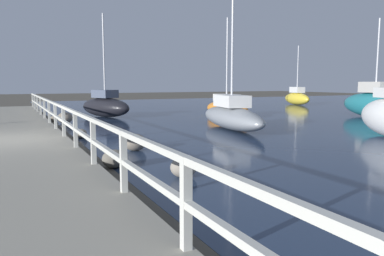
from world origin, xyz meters
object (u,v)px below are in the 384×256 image
(sailboat_gray, at_px, (231,116))
(sailboat_black, at_px, (105,106))
(sailboat_teal, at_px, (375,103))
(sailboat_orange, at_px, (227,107))
(sailboat_yellow, at_px, (297,98))

(sailboat_gray, relative_size, sailboat_black, 1.21)
(sailboat_gray, distance_m, sailboat_black, 8.81)
(sailboat_teal, bearing_deg, sailboat_gray, -160.81)
(sailboat_orange, distance_m, sailboat_black, 7.05)
(sailboat_gray, xyz_separation_m, sailboat_yellow, (14.94, 12.64, 0.07))
(sailboat_teal, bearing_deg, sailboat_black, 166.31)
(sailboat_teal, xyz_separation_m, sailboat_yellow, (4.94, 11.86, -0.17))
(sailboat_black, bearing_deg, sailboat_gray, -89.62)
(sailboat_orange, relative_size, sailboat_black, 0.96)
(sailboat_yellow, bearing_deg, sailboat_orange, -132.74)
(sailboat_teal, height_order, sailboat_black, sailboat_black)
(sailboat_yellow, relative_size, sailboat_orange, 0.93)
(sailboat_yellow, bearing_deg, sailboat_gray, -124.58)
(sailboat_yellow, height_order, sailboat_orange, sailboat_orange)
(sailboat_gray, xyz_separation_m, sailboat_teal, (10.00, 0.78, 0.24))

